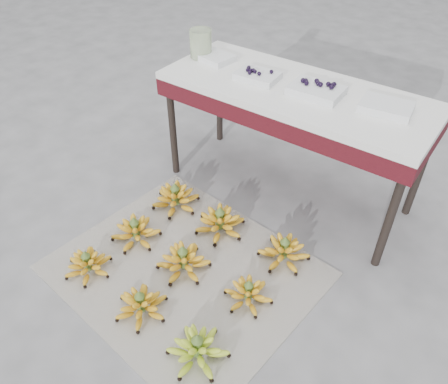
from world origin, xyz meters
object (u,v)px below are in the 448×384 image
Objects in this scene: bunch_mid_left at (136,232)px; bunch_front_left at (88,264)px; newspaper_mat at (185,270)px; bunch_front_right at (198,349)px; bunch_front_center at (141,305)px; tray_far_left at (214,57)px; bunch_back_center at (220,222)px; bunch_back_left at (176,198)px; tray_right at (316,90)px; tray_left at (257,76)px; tray_far_right at (386,107)px; bunch_mid_center at (184,261)px; bunch_back_right at (284,251)px; glass_jar at (201,44)px; bunch_mid_right at (248,293)px; vendor_table at (295,101)px.

bunch_front_left is at bearing -113.12° from bunch_mid_left.
bunch_front_right is (0.36, -0.34, 0.06)m from newspaper_mat.
tray_far_left reaches higher than bunch_front_center.
bunch_back_center is (0.37, 0.64, 0.01)m from bunch_front_left.
tray_right is (0.58, 0.51, 0.67)m from bunch_back_left.
bunch_front_center is 1.34m from tray_left.
bunch_back_center is (-0.38, 0.68, 0.00)m from bunch_front_right.
tray_far_right is at bearing 5.84° from tray_left.
bunch_front_center is at bearing -48.15° from bunch_back_left.
tray_far_left is at bearing 107.11° from bunch_mid_center.
bunch_back_center is (-0.03, 0.35, 0.06)m from newspaper_mat.
bunch_front_left is at bearing -143.57° from newspaper_mat.
glass_jar reaches higher than bunch_back_right.
tray_far_right is (0.70, 0.07, -0.00)m from tray_left.
bunch_back_left is 1.41× the size of tray_far_left.
bunch_front_left is (-0.40, -0.29, 0.05)m from newspaper_mat.
bunch_mid_center is 0.50m from bunch_back_left.
tray_right is at bearing -3.43° from tray_far_left.
tray_far_left is 1.04m from tray_far_right.
newspaper_mat is at bearing -172.24° from bunch_mid_right.
bunch_front_left is 0.21× the size of vendor_table.
bunch_mid_left reaches higher than newspaper_mat.
tray_left is (0.34, -0.07, 0.00)m from tray_far_left.
bunch_mid_right is 0.92× the size of tray_far_right.
tray_right is at bearing 102.69° from bunch_mid_right.
bunch_front_left is at bearing -152.46° from bunch_mid_center.
glass_jar is (-1.13, -0.01, 0.06)m from tray_far_right.
bunch_mid_right is at bearing 70.95° from bunch_front_right.
bunch_front_right is 1.00m from bunch_back_left.
bunch_back_left is (-0.73, 0.32, 0.01)m from bunch_mid_right.
bunch_back_center is 2.19× the size of glass_jar.
bunch_back_center is at bearing 82.51° from bunch_mid_center.
newspaper_mat is 4.07× the size of bunch_front_left.
bunch_back_center is at bearing 115.07° from bunch_front_center.
tray_right is (-0.15, 1.20, 0.67)m from bunch_front_right.
bunch_mid_center reaches higher than bunch_front_right.
glass_jar reaches higher than tray_far_right.
glass_jar is at bearing -173.59° from tray_far_left.
bunch_front_left is 0.40m from bunch_front_center.
bunch_back_center is 1.48× the size of tray_far_left.
bunch_front_right is at bearing 18.95° from bunch_front_center.
bunch_back_left is at bearing -115.96° from tray_left.
bunch_mid_center is at bearing -104.45° from tray_right.
bunch_back_right is (0.02, 0.70, 0.00)m from bunch_front_right.
bunch_front_left is 1.87× the size of glass_jar.
bunch_mid_left is 1.12m from tray_far_left.
tray_far_right is at bearing 27.46° from bunch_mid_left.
vendor_table is at bearing 95.16° from bunch_back_center.
bunch_back_right is at bearing -32.46° from tray_far_left.
tray_left is at bearing 77.33° from bunch_back_left.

